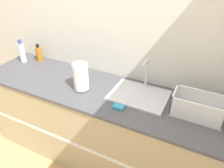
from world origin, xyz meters
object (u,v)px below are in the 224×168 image
at_px(sink, 139,94).
at_px(bottle_amber, 39,54).
at_px(dish_rack, 197,108).
at_px(paper_towel_roll, 81,77).
at_px(bottle_clear, 22,52).

height_order(sink, bottle_amber, sink).
xyz_separation_m(sink, dish_rack, (0.49, -0.04, 0.05)).
bearing_deg(paper_towel_roll, bottle_amber, 159.42).
height_order(sink, dish_rack, sink).
xyz_separation_m(sink, paper_towel_roll, (-0.51, -0.13, 0.11)).
bearing_deg(bottle_clear, sink, -2.12).
distance_m(dish_rack, bottle_amber, 1.78).
relative_size(paper_towel_roll, bottle_clear, 1.00).
relative_size(bottle_clear, bottle_amber, 1.30).
height_order(paper_towel_roll, bottle_amber, paper_towel_roll).
relative_size(sink, bottle_clear, 1.90).
xyz_separation_m(sink, bottle_clear, (-1.43, 0.05, 0.10)).
bearing_deg(bottle_amber, paper_towel_roll, -20.58).
bearing_deg(bottle_clear, dish_rack, -2.84).
xyz_separation_m(bottle_clear, bottle_amber, (0.15, 0.10, -0.03)).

